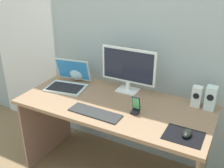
% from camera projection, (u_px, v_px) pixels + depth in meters
% --- Properties ---
extents(wall_back, '(6.00, 0.04, 2.50)m').
position_uv_depth(wall_back, '(139.00, 27.00, 2.26)').
color(wall_back, '#9EAAA7').
rests_on(wall_back, ground_plane).
extents(door_left, '(0.82, 0.02, 2.02)m').
position_uv_depth(door_left, '(24.00, 37.00, 2.89)').
color(door_left, white).
rests_on(door_left, ground_plane).
extents(desk, '(1.52, 0.69, 0.73)m').
position_uv_depth(desk, '(114.00, 119.00, 2.18)').
color(desk, '#926F4F').
rests_on(desk, ground_plane).
extents(monitor, '(0.48, 0.14, 0.38)m').
position_uv_depth(monitor, '(128.00, 68.00, 2.24)').
color(monitor, white).
rests_on(monitor, desk).
extents(speaker_right, '(0.08, 0.08, 0.18)m').
position_uv_depth(speaker_right, '(211.00, 98.00, 2.01)').
color(speaker_right, silver).
rests_on(speaker_right, desk).
extents(speaker_near_monitor, '(0.07, 0.07, 0.16)m').
position_uv_depth(speaker_near_monitor, '(197.00, 96.00, 2.05)').
color(speaker_near_monitor, silver).
rests_on(speaker_near_monitor, desk).
extents(laptop, '(0.37, 0.35, 0.23)m').
position_uv_depth(laptop, '(68.00, 82.00, 2.39)').
color(laptop, silver).
rests_on(laptop, desk).
extents(fishbowl, '(0.17, 0.17, 0.17)m').
position_uv_depth(fishbowl, '(78.00, 72.00, 2.51)').
color(fishbowl, silver).
rests_on(fishbowl, desk).
extents(keyboard_external, '(0.41, 0.14, 0.01)m').
position_uv_depth(keyboard_external, '(95.00, 113.00, 1.98)').
color(keyboard_external, '#292A29').
rests_on(keyboard_external, desk).
extents(mousepad, '(0.25, 0.20, 0.00)m').
position_uv_depth(mousepad, '(184.00, 136.00, 1.73)').
color(mousepad, black).
rests_on(mousepad, desk).
extents(mouse, '(0.07, 0.10, 0.04)m').
position_uv_depth(mouse, '(187.00, 133.00, 1.72)').
color(mouse, black).
rests_on(mouse, mousepad).
extents(phone_in_dock, '(0.06, 0.06, 0.14)m').
position_uv_depth(phone_in_dock, '(136.00, 107.00, 1.97)').
color(phone_in_dock, black).
rests_on(phone_in_dock, desk).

